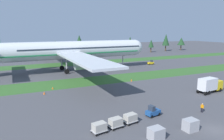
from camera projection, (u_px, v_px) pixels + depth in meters
name	position (u px, v px, depth m)	size (l,w,h in m)	color
ground_plane	(215.00, 130.00, 31.39)	(400.00, 400.00, 0.00)	#47474C
grass_strip_near	(113.00, 79.00, 64.48)	(320.00, 10.87, 0.01)	#336028
grass_strip_far	(82.00, 63.00, 94.66)	(320.00, 10.87, 0.01)	#336028
airliner	(70.00, 50.00, 74.38)	(60.46, 74.28, 21.63)	silver
baggage_tug	(153.00, 112.00, 36.32)	(2.78, 1.72, 1.97)	#1E4C8E
cargo_dolly_lead	(130.00, 118.00, 33.52)	(2.42, 1.85, 1.55)	#A3A3A8
cargo_dolly_second	(116.00, 122.00, 31.93)	(2.42, 1.85, 1.55)	#A3A3A8
cargo_dolly_third	(99.00, 127.00, 30.33)	(2.42, 1.85, 1.55)	#A3A3A8
catering_truck	(210.00, 84.00, 49.95)	(7.18, 3.12, 3.58)	yellow
pushback_tractor	(151.00, 63.00, 90.79)	(2.63, 1.36, 1.97)	yellow
ground_crew_marshaller	(202.00, 107.00, 37.92)	(0.36, 0.52, 1.74)	black
uld_container_0	(156.00, 134.00, 28.58)	(2.00, 1.60, 1.68)	#A3A3A8
uld_container_1	(190.00, 125.00, 31.05)	(2.00, 1.60, 1.76)	#A3A3A8
taxiway_marker_0	(53.00, 88.00, 53.14)	(0.44, 0.44, 0.55)	orange
taxiway_marker_1	(132.00, 80.00, 61.15)	(0.44, 0.44, 0.68)	orange
taxiway_marker_2	(44.00, 93.00, 48.73)	(0.44, 0.44, 0.68)	orange
distant_tree_line	(70.00, 44.00, 120.52)	(177.75, 10.55, 12.09)	#4C3823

